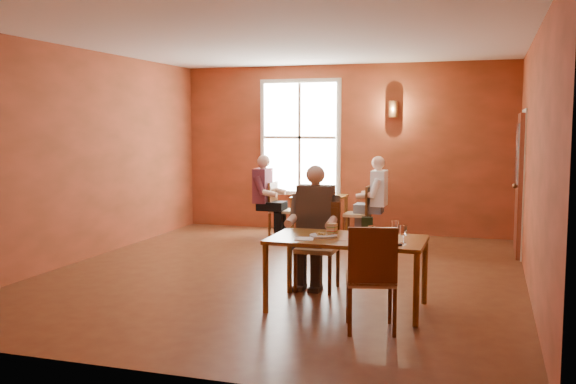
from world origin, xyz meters
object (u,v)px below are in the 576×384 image
(diner_main, at_px, (317,231))
(chair_diner_main, at_px, (317,247))
(main_table, at_px, (347,273))
(chair_empty, at_px, (371,277))
(diner_white, at_px, (359,200))
(second_table, at_px, (320,217))
(chair_diner_white, at_px, (357,213))
(diner_maroon, at_px, (282,197))
(chair_diner_maroon, at_px, (283,209))

(diner_main, bearing_deg, chair_diner_main, -90.00)
(main_table, height_order, chair_empty, chair_empty)
(chair_empty, distance_m, diner_white, 4.73)
(chair_empty, bearing_deg, diner_white, 88.12)
(diner_main, relative_size, chair_empty, 1.38)
(main_table, bearing_deg, second_table, 108.65)
(chair_diner_main, xyz_separation_m, chair_diner_white, (-0.19, 3.32, -0.05))
(diner_maroon, bearing_deg, chair_diner_maroon, 90.00)
(second_table, distance_m, chair_diner_white, 0.66)
(chair_diner_main, xyz_separation_m, chair_diner_maroon, (-1.49, 3.32, -0.04))
(chair_diner_maroon, height_order, diner_maroon, diner_maroon)
(diner_white, bearing_deg, chair_diner_maroon, 90.00)
(chair_diner_white, distance_m, diner_white, 0.22)
(second_table, xyz_separation_m, diner_white, (0.68, 0.00, 0.32))
(chair_empty, distance_m, chair_diner_white, 4.73)
(diner_main, height_order, diner_white, diner_main)
(diner_main, distance_m, chair_diner_white, 3.37)
(second_table, relative_size, diner_white, 0.61)
(chair_diner_main, relative_size, chair_diner_white, 1.11)
(second_table, bearing_deg, diner_white, 0.00)
(chair_diner_white, height_order, diner_maroon, diner_maroon)
(main_table, distance_m, chair_diner_maroon, 4.45)
(diner_maroon, bearing_deg, chair_empty, 27.36)
(main_table, height_order, second_table, main_table)
(chair_diner_white, xyz_separation_m, diner_maroon, (-1.33, 0.00, 0.22))
(chair_diner_main, height_order, diner_white, diner_white)
(diner_main, height_order, chair_diner_white, diner_main)
(main_table, relative_size, chair_empty, 1.59)
(chair_diner_white, bearing_deg, diner_main, -176.73)
(chair_empty, bearing_deg, chair_diner_maroon, 102.63)
(main_table, relative_size, diner_main, 1.15)
(chair_diner_maroon, relative_size, diner_maroon, 0.69)
(second_table, bearing_deg, diner_main, -75.92)
(chair_diner_main, bearing_deg, diner_main, 90.00)
(chair_diner_maroon, bearing_deg, chair_diner_white, 90.00)
(chair_empty, bearing_deg, chair_diner_main, 109.47)
(diner_white, xyz_separation_m, diner_maroon, (-1.36, 0.00, 0.00))
(chair_diner_maroon, xyz_separation_m, diner_maroon, (-0.03, 0.00, 0.21))
(main_table, distance_m, chair_empty, 0.75)
(chair_diner_maroon, bearing_deg, diner_maroon, -90.00)
(chair_diner_main, distance_m, chair_diner_white, 3.33)
(main_table, distance_m, chair_diner_white, 4.04)
(chair_diner_main, distance_m, chair_empty, 1.55)
(chair_empty, distance_m, chair_diner_maroon, 5.18)
(second_table, height_order, diner_white, diner_white)
(second_table, bearing_deg, chair_diner_maroon, 180.00)
(chair_diner_main, xyz_separation_m, diner_main, (0.00, -0.03, 0.19))
(chair_diner_white, height_order, chair_diner_maroon, chair_diner_maroon)
(chair_diner_main, distance_m, diner_maroon, 3.66)
(main_table, relative_size, diner_maroon, 1.17)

